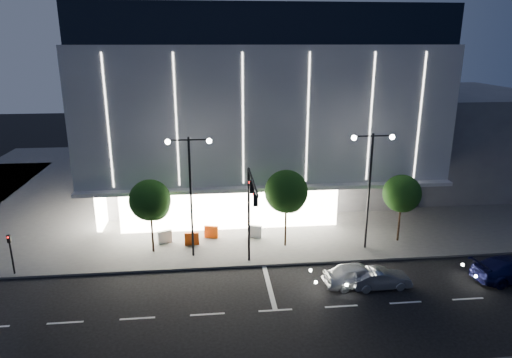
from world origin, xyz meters
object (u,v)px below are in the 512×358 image
object	(u,v)px
street_lamp_east	(370,174)
barrier_c	(211,232)
tree_mid	(287,194)
tree_left	(151,202)
ped_signal_far	(11,250)
barrier_d	(255,231)
street_lamp_west	(190,180)
traffic_mast	(251,203)
tree_right	(402,195)
barrier_b	(165,237)
car_second	(381,279)
car_lead	(357,275)
car_third	(512,269)
barrier_a	(192,239)

from	to	relation	value
street_lamp_east	barrier_c	distance (m)	13.15
street_lamp_east	tree_mid	distance (m)	6.27
tree_left	ped_signal_far	bearing A→B (deg)	-164.39
barrier_c	barrier_d	distance (m)	3.50
street_lamp_west	ped_signal_far	size ratio (longest dim) A/B	3.00
traffic_mast	barrier_c	world-z (taller)	traffic_mast
tree_right	barrier_b	bearing A→B (deg)	175.57
street_lamp_east	barrier_b	distance (m)	16.34
car_second	barrier_c	bearing A→B (deg)	49.35
car_lead	car_third	size ratio (longest dim) A/B	0.82
tree_left	barrier_d	world-z (taller)	tree_left
barrier_b	barrier_c	distance (m)	3.66
tree_right	car_third	xyz separation A→B (m)	(5.09, -6.56, -3.09)
street_lamp_east	barrier_c	size ratio (longest dim) A/B	8.18
street_lamp_west	car_lead	distance (m)	12.96
car_lead	barrier_a	world-z (taller)	car_lead
car_third	car_lead	bearing A→B (deg)	82.05
car_second	car_third	xyz separation A→B (m)	(9.02, 0.05, 0.15)
street_lamp_east	tree_left	bearing A→B (deg)	176.35
ped_signal_far	barrier_d	world-z (taller)	ped_signal_far
tree_mid	barrier_d	bearing A→B (deg)	141.85
car_lead	barrier_c	xyz separation A→B (m)	(-9.35, 8.17, -0.11)
tree_left	car_third	xyz separation A→B (m)	(24.09, -6.56, -3.24)
ped_signal_far	car_third	world-z (taller)	ped_signal_far
tree_left	car_lead	world-z (taller)	tree_left
traffic_mast	tree_mid	bearing A→B (deg)	50.58
car_second	barrier_a	xyz separation A→B (m)	(-12.26, 7.44, 0.02)
barrier_b	barrier_c	world-z (taller)	same
tree_right	barrier_d	xyz separation A→B (m)	(-11.19, 1.72, -3.23)
tree_left	barrier_b	world-z (taller)	tree_left
car_third	traffic_mast	bearing A→B (deg)	74.55
street_lamp_east	car_third	xyz separation A→B (m)	(8.12, -5.54, -5.17)
street_lamp_east	car_lead	world-z (taller)	street_lamp_east
ped_signal_far	car_third	xyz separation A→B (m)	(33.12, -4.04, -1.10)
barrier_a	barrier_d	bearing A→B (deg)	6.44
traffic_mast	tree_right	distance (m)	12.63
traffic_mast	street_lamp_west	world-z (taller)	street_lamp_west
tree_mid	tree_left	bearing A→B (deg)	-180.00
tree_left	tree_right	xyz separation A→B (m)	(19.00, -0.00, -0.15)
car_second	barrier_b	xyz separation A→B (m)	(-14.36, 8.04, 0.02)
traffic_mast	barrier_b	distance (m)	9.19
street_lamp_west	tree_mid	world-z (taller)	street_lamp_west
tree_left	tree_right	distance (m)	19.00
tree_left	car_lead	bearing A→B (deg)	-24.36
barrier_b	traffic_mast	bearing A→B (deg)	-61.13
ped_signal_far	car_lead	xyz separation A→B (m)	(22.69, -3.67, -1.12)
tree_right	barrier_a	world-z (taller)	tree_right
street_lamp_east	barrier_a	size ratio (longest dim) A/B	8.18
street_lamp_east	barrier_b	xyz separation A→B (m)	(-15.26, 2.44, -5.31)
ped_signal_far	barrier_a	world-z (taller)	ped_signal_far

